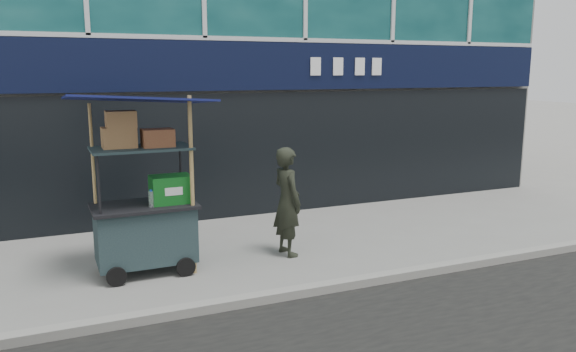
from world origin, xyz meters
name	(u,v)px	position (x,y,z in m)	size (l,w,h in m)	color
ground	(289,291)	(0.00, 0.00, 0.00)	(80.00, 80.00, 0.00)	slate
curb	(295,293)	(0.00, -0.20, 0.06)	(80.00, 0.18, 0.12)	gray
vendor_cart	(146,211)	(-1.56, 1.46, 0.89)	(1.91, 1.36, 2.55)	#1B292E
vendor_man	(287,201)	(0.57, 1.40, 0.84)	(0.62, 0.40, 1.69)	black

